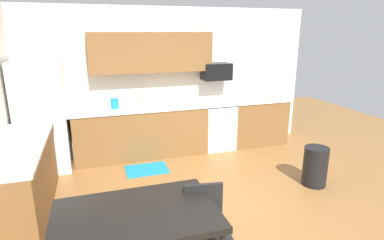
{
  "coord_description": "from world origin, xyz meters",
  "views": [
    {
      "loc": [
        -1.37,
        -3.27,
        2.27
      ],
      "look_at": [
        0.0,
        1.0,
        1.0
      ],
      "focal_mm": 29.55,
      "sensor_mm": 36.0,
      "label": 1
    }
  ],
  "objects_px": {
    "kettle": "(115,104)",
    "microwave": "(216,71)",
    "refrigerator": "(42,117)",
    "chair_near_table": "(206,222)",
    "oven_range": "(217,125)",
    "trash_bin": "(315,166)",
    "dining_table": "(136,219)"
  },
  "relations": [
    {
      "from": "oven_range",
      "to": "dining_table",
      "type": "xyz_separation_m",
      "value": [
        -2.04,
        -3.15,
        0.25
      ]
    },
    {
      "from": "refrigerator",
      "to": "oven_range",
      "type": "distance_m",
      "value": 3.16
    },
    {
      "from": "microwave",
      "to": "chair_near_table",
      "type": "bearing_deg",
      "value": -113.43
    },
    {
      "from": "chair_near_table",
      "to": "refrigerator",
      "type": "bearing_deg",
      "value": 119.96
    },
    {
      "from": "microwave",
      "to": "dining_table",
      "type": "xyz_separation_m",
      "value": [
        -2.04,
        -3.25,
        -0.8
      ]
    },
    {
      "from": "chair_near_table",
      "to": "kettle",
      "type": "distance_m",
      "value": 3.24
    },
    {
      "from": "trash_bin",
      "to": "kettle",
      "type": "bearing_deg",
      "value": 143.87
    },
    {
      "from": "oven_range",
      "to": "trash_bin",
      "type": "relative_size",
      "value": 1.52
    },
    {
      "from": "trash_bin",
      "to": "kettle",
      "type": "relative_size",
      "value": 3.0
    },
    {
      "from": "microwave",
      "to": "chair_near_table",
      "type": "relative_size",
      "value": 0.64
    },
    {
      "from": "oven_range",
      "to": "microwave",
      "type": "bearing_deg",
      "value": 90.0
    },
    {
      "from": "dining_table",
      "to": "kettle",
      "type": "height_order",
      "value": "kettle"
    },
    {
      "from": "dining_table",
      "to": "oven_range",
      "type": "bearing_deg",
      "value": 57.05
    },
    {
      "from": "microwave",
      "to": "trash_bin",
      "type": "relative_size",
      "value": 0.9
    },
    {
      "from": "trash_bin",
      "to": "oven_range",
      "type": "bearing_deg",
      "value": 112.25
    },
    {
      "from": "microwave",
      "to": "kettle",
      "type": "height_order",
      "value": "microwave"
    },
    {
      "from": "microwave",
      "to": "kettle",
      "type": "distance_m",
      "value": 2.01
    },
    {
      "from": "refrigerator",
      "to": "dining_table",
      "type": "xyz_separation_m",
      "value": [
        1.08,
        -3.07,
        -0.2
      ]
    },
    {
      "from": "oven_range",
      "to": "dining_table",
      "type": "relative_size",
      "value": 0.65
    },
    {
      "from": "oven_range",
      "to": "refrigerator",
      "type": "bearing_deg",
      "value": -178.53
    },
    {
      "from": "kettle",
      "to": "microwave",
      "type": "bearing_deg",
      "value": 1.47
    },
    {
      "from": "refrigerator",
      "to": "trash_bin",
      "type": "height_order",
      "value": "refrigerator"
    },
    {
      "from": "microwave",
      "to": "kettle",
      "type": "relative_size",
      "value": 2.7
    },
    {
      "from": "oven_range",
      "to": "microwave",
      "type": "height_order",
      "value": "microwave"
    },
    {
      "from": "oven_range",
      "to": "trash_bin",
      "type": "distance_m",
      "value": 2.12
    },
    {
      "from": "microwave",
      "to": "kettle",
      "type": "bearing_deg",
      "value": -178.53
    },
    {
      "from": "refrigerator",
      "to": "kettle",
      "type": "distance_m",
      "value": 1.19
    },
    {
      "from": "dining_table",
      "to": "chair_near_table",
      "type": "height_order",
      "value": "chair_near_table"
    },
    {
      "from": "chair_near_table",
      "to": "trash_bin",
      "type": "bearing_deg",
      "value": 27.5
    },
    {
      "from": "refrigerator",
      "to": "chair_near_table",
      "type": "bearing_deg",
      "value": -60.04
    },
    {
      "from": "kettle",
      "to": "dining_table",
      "type": "bearing_deg",
      "value": -91.71
    },
    {
      "from": "oven_range",
      "to": "chair_near_table",
      "type": "relative_size",
      "value": 1.07
    }
  ]
}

